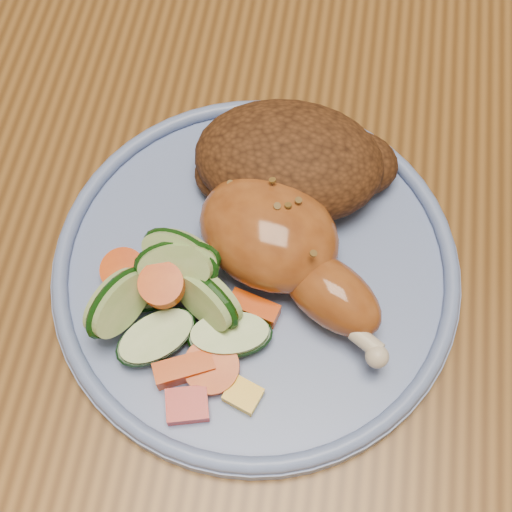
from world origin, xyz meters
TOP-DOWN VIEW (x-y plane):
  - ground at (0.00, 0.00)m, footprint 4.00×4.00m
  - dining_table at (0.00, 0.00)m, footprint 0.90×1.40m
  - plate at (-0.02, -0.07)m, footprint 0.26×0.26m
  - plate_rim at (-0.02, -0.07)m, footprint 0.25×0.25m
  - chicken_leg at (-0.00, -0.07)m, footprint 0.14×0.13m
  - rice_pilaf at (-0.01, -0.00)m, footprint 0.13×0.09m
  - vegetable_pile at (-0.06, -0.11)m, footprint 0.12×0.12m

SIDE VIEW (x-z plane):
  - ground at x=0.00m, z-range 0.00..0.00m
  - dining_table at x=0.00m, z-range 0.29..1.04m
  - plate at x=-0.02m, z-range 0.75..0.76m
  - plate_rim at x=-0.02m, z-range 0.76..0.77m
  - vegetable_pile at x=-0.06m, z-range 0.75..0.81m
  - rice_pilaf at x=-0.01m, z-range 0.76..0.81m
  - chicken_leg at x=0.00m, z-range 0.76..0.81m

